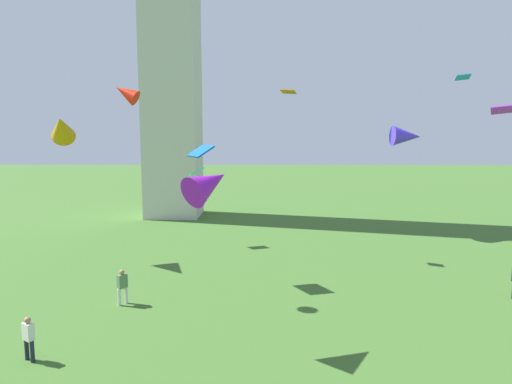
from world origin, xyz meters
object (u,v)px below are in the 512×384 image
at_px(person_2, 29,336).
at_px(kite_flying_5, 288,92).
at_px(kite_flying_6, 201,151).
at_px(kite_flying_9, 407,136).
at_px(kite_flying_7, 463,77).
at_px(person_0, 122,285).
at_px(kite_flying_8, 503,110).
at_px(kite_flying_2, 197,172).
at_px(kite_flying_4, 126,93).
at_px(kite_flying_3, 209,183).
at_px(kite_flying_0, 62,127).

height_order(person_2, kite_flying_5, kite_flying_5).
relative_size(kite_flying_6, kite_flying_9, 0.81).
bearing_deg(kite_flying_7, person_0, 34.83).
bearing_deg(person_2, kite_flying_8, -124.56).
relative_size(person_0, kite_flying_7, 1.65).
distance_m(kite_flying_2, kite_flying_4, 11.39).
xyz_separation_m(kite_flying_7, kite_flying_9, (-2.12, 4.53, -3.92)).
xyz_separation_m(person_2, kite_flying_4, (1.59, 6.90, 9.04)).
xyz_separation_m(kite_flying_3, kite_flying_4, (-4.61, 5.23, 3.82)).
xyz_separation_m(kite_flying_4, kite_flying_7, (19.98, 8.83, 1.87)).
bearing_deg(kite_flying_3, kite_flying_0, -6.27).
height_order(kite_flying_0, kite_flying_3, kite_flying_0).
height_order(kite_flying_5, kite_flying_9, kite_flying_5).
xyz_separation_m(person_0, kite_flying_4, (-0.02, 1.65, 9.00)).
relative_size(kite_flying_5, kite_flying_8, 0.82).
height_order(person_0, person_2, person_0).
bearing_deg(kite_flying_3, person_0, 2.23).
distance_m(person_2, kite_flying_6, 11.97).
distance_m(kite_flying_2, kite_flying_5, 8.88).
height_order(person_2, kite_flying_0, kite_flying_0).
bearing_deg(kite_flying_6, kite_flying_5, -73.68).
distance_m(kite_flying_2, kite_flying_3, 15.77).
height_order(kite_flying_0, kite_flying_2, kite_flying_0).
bearing_deg(kite_flying_5, person_2, 81.70).
xyz_separation_m(kite_flying_5, kite_flying_7, (11.77, 1.43, 1.08)).
height_order(kite_flying_5, kite_flying_8, kite_flying_5).
bearing_deg(kite_flying_9, kite_flying_4, 124.44).
relative_size(kite_flying_4, kite_flying_5, 1.22).
height_order(person_2, kite_flying_2, kite_flying_2).
relative_size(person_2, kite_flying_2, 1.34).
relative_size(person_0, kite_flying_9, 0.72).
bearing_deg(person_0, kite_flying_3, -87.62).
xyz_separation_m(person_0, kite_flying_2, (1.75, 11.92, 4.40)).
relative_size(kite_flying_6, kite_flying_7, 1.84).
bearing_deg(kite_flying_9, kite_flying_0, 105.29).
distance_m(kite_flying_2, kite_flying_6, 8.45).
relative_size(person_0, person_2, 1.05).
relative_size(kite_flying_0, kite_flying_8, 2.06).
xyz_separation_m(kite_flying_2, kite_flying_5, (6.45, -2.87, 5.40)).
xyz_separation_m(kite_flying_8, kite_flying_9, (-1.25, 11.39, -1.36)).
xyz_separation_m(kite_flying_3, kite_flying_6, (-1.36, 7.37, 0.96)).
relative_size(kite_flying_8, kite_flying_9, 0.59).
bearing_deg(kite_flying_2, kite_flying_6, -110.22).
distance_m(kite_flying_5, kite_flying_8, 12.27).
xyz_separation_m(kite_flying_6, kite_flying_9, (14.61, 11.23, 0.82)).
bearing_deg(kite_flying_8, person_0, 38.96).
height_order(person_0, kite_flying_0, kite_flying_0).
distance_m(person_2, kite_flying_8, 24.03).
height_order(person_0, kite_flying_9, kite_flying_9).
height_order(kite_flying_2, kite_flying_7, kite_flying_7).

